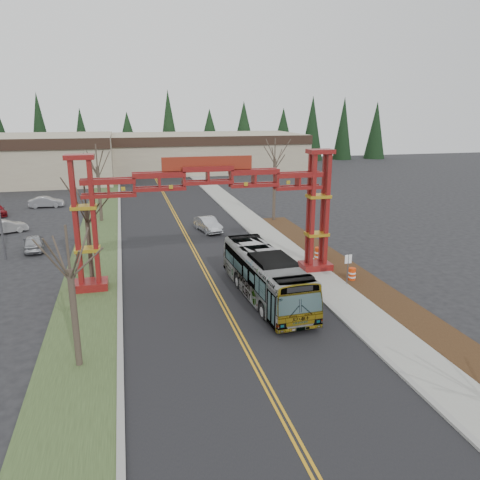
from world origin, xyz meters
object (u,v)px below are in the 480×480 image
object	(u,v)px
retail_building_east	(202,152)
barrel_mid	(318,254)
transit_bus	(266,275)
street_sign	(348,264)
bare_tree_median_near	(70,270)
parked_car_near_b	(6,227)
gateway_arch	(208,196)
parked_car_near_a	(34,243)
bare_tree_median_mid	(86,210)
barrel_south	(352,275)
silver_sedan	(208,224)
parked_car_far_a	(46,202)
barrel_north	(322,251)
bare_tree_median_far	(97,167)
bare_tree_right_far	(275,159)

from	to	relation	value
retail_building_east	barrel_mid	world-z (taller)	retail_building_east
transit_bus	street_sign	world-z (taller)	transit_bus
bare_tree_median_near	parked_car_near_b	bearing A→B (deg)	107.87
gateway_arch	parked_car_near_a	distance (m)	17.73
bare_tree_median_mid	barrel_south	size ratio (longest dim) A/B	7.44
silver_sedan	barrel_mid	xyz separation A→B (m)	(6.79, -11.32, -0.15)
transit_bus	parked_car_near_a	bearing A→B (deg)	134.55
bare_tree_median_mid	barrel_mid	bearing A→B (deg)	1.17
parked_car_near_a	parked_car_far_a	bearing A→B (deg)	-94.63
bare_tree_median_mid	barrel_north	world-z (taller)	bare_tree_median_mid
parked_car_near_a	barrel_south	size ratio (longest dim) A/B	4.20
parked_car_near_a	parked_car_far_a	size ratio (longest dim) A/B	1.00
bare_tree_median_mid	barrel_south	distance (m)	18.69
gateway_arch	parked_car_near_b	size ratio (longest dim) A/B	4.68
parked_car_far_a	barrel_mid	bearing A→B (deg)	-138.80
gateway_arch	retail_building_east	xyz separation A→B (m)	(10.00, 61.95, -2.47)
transit_bus	bare_tree_median_far	distance (m)	27.22
silver_sedan	parked_car_near_b	xyz separation A→B (m)	(-19.11, 4.04, -0.06)
bare_tree_median_far	barrel_mid	bearing A→B (deg)	-47.08
silver_sedan	bare_tree_median_near	world-z (taller)	bare_tree_median_near
silver_sedan	parked_car_far_a	xyz separation A→B (m)	(-17.09, 16.39, -0.04)
retail_building_east	bare_tree_right_far	distance (m)	45.92
gateway_arch	parked_car_near_a	size ratio (longest dim) A/B	4.52
retail_building_east	bare_tree_right_far	world-z (taller)	bare_tree_right_far
parked_car_far_a	barrel_mid	distance (m)	36.58
bare_tree_median_near	retail_building_east	bearing A→B (deg)	75.94
parked_car_near_a	bare_tree_median_near	bearing A→B (deg)	94.85
street_sign	barrel_north	size ratio (longest dim) A/B	2.49
silver_sedan	barrel_south	world-z (taller)	silver_sedan
transit_bus	bare_tree_median_mid	size ratio (longest dim) A/B	1.54
bare_tree_median_far	street_sign	distance (m)	29.53
street_sign	barrel_mid	xyz separation A→B (m)	(0.26, 5.49, -1.03)
parked_car_near_b	bare_tree_median_far	world-z (taller)	bare_tree_median_far
retail_building_east	barrel_south	world-z (taller)	retail_building_east
bare_tree_median_near	gateway_arch	bearing A→B (deg)	51.05
parked_car_near_b	bare_tree_median_far	bearing A→B (deg)	-95.81
barrel_north	bare_tree_right_far	bearing A→B (deg)	89.44
parked_car_near_b	bare_tree_median_near	xyz separation A→B (m)	(8.79, -27.28, 4.11)
silver_sedan	street_sign	bearing A→B (deg)	-81.22
parked_car_near_b	bare_tree_right_far	bearing A→B (deg)	-117.55
parked_car_far_a	street_sign	distance (m)	40.75
bare_tree_median_near	bare_tree_median_mid	bearing A→B (deg)	90.00
silver_sedan	bare_tree_median_far	xyz separation A→B (m)	(-10.32, 7.08, 5.09)
barrel_south	transit_bus	bearing A→B (deg)	-168.07
gateway_arch	bare_tree_right_far	bearing A→B (deg)	58.21
gateway_arch	parked_car_far_a	distance (m)	33.63
bare_tree_median_near	parked_car_far_a	bearing A→B (deg)	99.69
bare_tree_median_far	bare_tree_median_mid	bearing A→B (deg)	-90.00
silver_sedan	barrel_mid	size ratio (longest dim) A/B	3.87
gateway_arch	bare_tree_right_far	size ratio (longest dim) A/B	2.08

